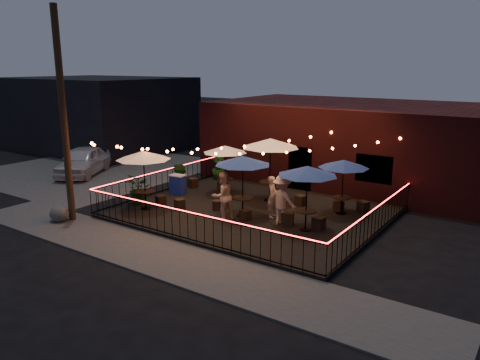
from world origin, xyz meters
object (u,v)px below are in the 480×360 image
object	(u,v)px
cafe_table_1	(225,150)
cafe_table_4	(307,172)
boulder	(59,214)
cooler	(178,184)
cafe_table_2	(243,161)
cafe_table_3	(270,144)
utility_pole	(64,118)
cafe_table_5	(344,165)
cafe_table_0	(143,156)

from	to	relation	value
cafe_table_1	cafe_table_4	bearing A→B (deg)	-23.90
boulder	cooler	bearing A→B (deg)	75.15
cooler	cafe_table_1	bearing A→B (deg)	32.56
cafe_table_2	cafe_table_3	bearing A→B (deg)	95.64
utility_pole	cafe_table_5	world-z (taller)	utility_pole
utility_pole	cafe_table_1	xyz separation A→B (m)	(2.88, 6.14, -1.83)
cafe_table_5	boulder	xyz separation A→B (m)	(-8.69, -6.73, -1.80)
cafe_table_0	cooler	bearing A→B (deg)	100.13
cafe_table_5	boulder	world-z (taller)	cafe_table_5
cafe_table_1	boulder	bearing A→B (deg)	-115.35
utility_pole	cafe_table_4	xyz separation A→B (m)	(8.15, 3.81, -1.71)
cafe_table_3	cafe_table_0	bearing A→B (deg)	-132.26
cooler	boulder	distance (m)	5.42
cafe_table_4	cooler	world-z (taller)	cafe_table_4
cafe_table_0	cafe_table_2	xyz separation A→B (m)	(3.80, 1.48, -0.02)
cafe_table_4	cafe_table_1	bearing A→B (deg)	156.10
cafe_table_0	cooler	size ratio (longest dim) A/B	2.70
cafe_table_2	cafe_table_4	bearing A→B (deg)	-0.85
cooler	cafe_table_3	bearing A→B (deg)	15.14
cafe_table_0	cafe_table_3	bearing A→B (deg)	47.74
utility_pole	cooler	distance (m)	6.01
cafe_table_0	cooler	xyz separation A→B (m)	(-0.44, 2.45, -1.75)
cafe_table_0	boulder	distance (m)	3.89
cafe_table_0	boulder	world-z (taller)	cafe_table_0
cooler	boulder	world-z (taller)	cooler
cafe_table_2	cafe_table_1	bearing A→B (deg)	137.71
cafe_table_5	cooler	bearing A→B (deg)	-168.43
cafe_table_0	cafe_table_1	world-z (taller)	cafe_table_0
cafe_table_4	cafe_table_5	distance (m)	2.53
utility_pole	cooler	world-z (taller)	utility_pole
cafe_table_3	cooler	distance (m)	4.72
cafe_table_3	cafe_table_5	world-z (taller)	cafe_table_3
utility_pole	boulder	world-z (taller)	utility_pole
cooler	cafe_table_4	bearing A→B (deg)	-13.27
boulder	cafe_table_5	bearing A→B (deg)	37.75
cafe_table_1	cafe_table_3	bearing A→B (deg)	3.67
cooler	cafe_table_0	bearing A→B (deg)	-84.87
cafe_table_1	cooler	bearing A→B (deg)	-142.44
cafe_table_1	cooler	world-z (taller)	cafe_table_1
cafe_table_4	cooler	xyz separation A→B (m)	(-6.99, 1.02, -1.69)
cafe_table_2	cafe_table_5	world-z (taller)	cafe_table_2
cafe_table_4	boulder	world-z (taller)	cafe_table_4
cafe_table_0	cafe_table_1	distance (m)	3.99
utility_pole	cafe_table_3	xyz separation A→B (m)	(5.16, 6.29, -1.36)
cafe_table_2	cafe_table_5	bearing A→B (deg)	38.91
cafe_table_2	cafe_table_5	size ratio (longest dim) A/B	0.94
cafe_table_1	cafe_table_5	distance (m)	5.59
utility_pole	cooler	xyz separation A→B (m)	(1.16, 4.82, -3.40)
cafe_table_0	boulder	bearing A→B (deg)	-123.30
cafe_table_4	cooler	distance (m)	7.26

